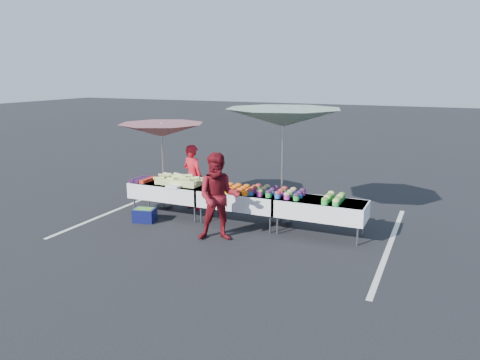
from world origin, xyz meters
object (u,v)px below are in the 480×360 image
at_px(table_right, 320,208).
at_px(storage_bin, 145,215).
at_px(umbrella_right, 283,118).
at_px(vendor, 193,177).
at_px(table_center, 240,198).
at_px(umbrella_left, 162,131).
at_px(table_left, 170,190).
at_px(customer, 219,197).

bearing_deg(table_right, storage_bin, -169.26).
xyz_separation_m(table_right, umbrella_right, (-0.98, 0.40, 1.75)).
bearing_deg(vendor, table_right, -173.58).
distance_m(table_center, umbrella_left, 2.64).
bearing_deg(table_left, table_center, 0.00).
height_order(table_right, umbrella_right, umbrella_right).
xyz_separation_m(umbrella_left, storage_bin, (0.21, -1.13, -1.76)).
relative_size(customer, storage_bin, 3.30).
distance_m(table_left, umbrella_left, 1.46).
distance_m(vendor, umbrella_left, 1.34).
height_order(umbrella_right, storage_bin, umbrella_right).
bearing_deg(table_right, umbrella_right, 157.70).
relative_size(vendor, umbrella_left, 0.75).
distance_m(table_right, customer, 2.10).
bearing_deg(table_left, storage_bin, -107.33).
xyz_separation_m(table_right, umbrella_left, (-4.04, 0.40, 1.33)).
xyz_separation_m(table_left, table_right, (3.60, 0.00, 0.00)).
height_order(customer, umbrella_right, umbrella_right).
bearing_deg(umbrella_left, storage_bin, -79.39).
bearing_deg(table_center, umbrella_right, 25.88).
height_order(table_left, vendor, vendor).
relative_size(table_right, umbrella_right, 0.65).
bearing_deg(storage_bin, vendor, 57.49).
xyz_separation_m(table_center, vendor, (-1.53, 0.62, 0.21)).
bearing_deg(table_right, table_center, 180.00).
relative_size(table_left, customer, 1.05).
height_order(table_center, customer, customer).
bearing_deg(umbrella_left, table_center, -10.14).
height_order(table_right, customer, customer).
height_order(table_right, storage_bin, table_right).
distance_m(customer, umbrella_left, 2.88).
bearing_deg(customer, umbrella_left, 123.41).
bearing_deg(vendor, table_center, 174.93).
bearing_deg(table_left, customer, -30.63).
bearing_deg(umbrella_left, umbrella_right, 0.00).
bearing_deg(vendor, table_left, 83.86).
xyz_separation_m(table_left, customer, (1.82, -1.07, 0.30)).
distance_m(table_right, umbrella_left, 4.27).
distance_m(customer, umbrella_right, 2.22).
xyz_separation_m(table_right, vendor, (-3.33, 0.62, 0.21)).
bearing_deg(table_right, customer, -148.94).
bearing_deg(table_left, table_right, 0.00).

